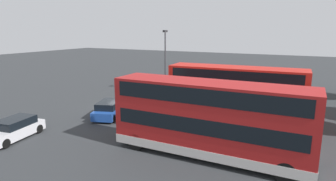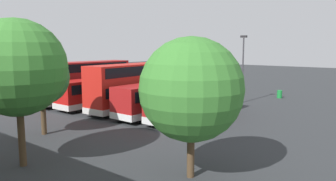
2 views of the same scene
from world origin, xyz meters
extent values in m
plane|color=#2D3033|center=(0.00, 0.00, 0.00)|extent=(140.00, 140.00, 0.00)
cube|color=#A51919|center=(-7.18, 10.81, 1.65)|extent=(2.60, 10.51, 2.60)
cube|color=silver|center=(-7.18, 10.81, 0.62)|extent=(2.64, 10.55, 0.55)
cube|color=black|center=(-7.18, 10.81, 2.25)|extent=(2.66, 9.71, 0.90)
cube|color=black|center=(-7.20, 5.53, 2.25)|extent=(2.25, 0.07, 1.10)
cylinder|color=black|center=(-6.07, 6.96, 0.55)|extent=(0.31, 1.10, 1.10)
cylinder|color=black|center=(-8.32, 6.97, 0.55)|extent=(0.31, 1.10, 1.10)
cylinder|color=black|center=(-6.03, 14.66, 0.55)|extent=(0.31, 1.10, 1.10)
cylinder|color=black|center=(-8.28, 14.67, 0.55)|extent=(0.31, 1.10, 1.10)
cube|color=#A51919|center=(-3.80, 11.10, 1.65)|extent=(2.60, 10.49, 2.60)
cube|color=silver|center=(-3.80, 11.10, 0.62)|extent=(2.64, 10.53, 0.55)
cube|color=black|center=(-3.80, 11.10, 2.25)|extent=(2.66, 9.69, 0.90)
cube|color=black|center=(-3.83, 5.83, 2.25)|extent=(2.25, 0.07, 1.10)
cylinder|color=black|center=(-2.70, 7.26, 0.55)|extent=(0.31, 1.10, 1.10)
cylinder|color=black|center=(-4.95, 7.27, 0.55)|extent=(0.31, 1.10, 1.10)
cylinder|color=black|center=(-2.66, 14.93, 0.55)|extent=(0.31, 1.10, 1.10)
cylinder|color=black|center=(-4.91, 14.94, 0.55)|extent=(0.31, 1.10, 1.10)
cube|color=red|center=(-0.19, 11.07, 2.45)|extent=(3.07, 10.99, 4.20)
cube|color=silver|center=(-0.19, 11.07, 0.62)|extent=(3.12, 11.03, 0.55)
cube|color=black|center=(-0.19, 11.07, 2.25)|extent=(3.10, 10.19, 0.90)
cube|color=black|center=(-0.19, 11.07, 3.95)|extent=(3.10, 10.19, 0.90)
cube|color=black|center=(0.08, 5.61, 2.25)|extent=(2.25, 0.17, 1.10)
cylinder|color=black|center=(1.13, 7.09, 0.55)|extent=(0.35, 1.11, 1.10)
cylinder|color=black|center=(-1.12, 6.98, 0.55)|extent=(0.35, 1.11, 1.10)
cylinder|color=black|center=(0.74, 15.16, 0.55)|extent=(0.35, 1.11, 1.10)
cylinder|color=black|center=(-1.51, 15.05, 0.55)|extent=(0.35, 1.11, 1.10)
cube|color=#B71411|center=(3.73, 10.99, 1.65)|extent=(2.68, 11.94, 2.60)
cube|color=silver|center=(3.73, 10.99, 0.62)|extent=(2.72, 11.98, 0.55)
cube|color=black|center=(3.73, 10.99, 2.25)|extent=(2.73, 11.14, 0.90)
cube|color=black|center=(3.80, 5.00, 2.25)|extent=(2.25, 0.09, 1.10)
cylinder|color=black|center=(4.91, 6.45, 0.55)|extent=(0.31, 1.10, 1.10)
cylinder|color=black|center=(2.66, 6.42, 0.55)|extent=(0.31, 1.10, 1.10)
cylinder|color=black|center=(4.81, 15.56, 0.55)|extent=(0.31, 1.10, 1.10)
cylinder|color=black|center=(2.56, 15.53, 0.55)|extent=(0.31, 1.10, 1.10)
cube|color=#A51919|center=(7.25, 11.40, 2.45)|extent=(2.67, 11.62, 4.20)
cube|color=silver|center=(7.25, 11.40, 0.62)|extent=(2.71, 11.66, 0.55)
cube|color=black|center=(7.25, 11.40, 2.25)|extent=(2.72, 10.82, 0.90)
cube|color=black|center=(7.25, 11.40, 3.95)|extent=(2.72, 10.82, 0.90)
cube|color=black|center=(7.31, 5.57, 2.25)|extent=(2.25, 0.08, 1.10)
cylinder|color=black|center=(8.42, 7.01, 0.55)|extent=(0.31, 1.10, 1.10)
cylinder|color=black|center=(6.17, 6.99, 0.55)|extent=(0.31, 1.10, 1.10)
cylinder|color=black|center=(8.33, 15.81, 0.55)|extent=(0.31, 1.10, 1.10)
cylinder|color=black|center=(6.08, 15.79, 0.55)|extent=(0.31, 1.10, 1.10)
cube|color=#1E479E|center=(3.54, 1.05, 0.53)|extent=(4.74, 3.15, 0.70)
cube|color=black|center=(3.73, 1.12, 1.15)|extent=(3.03, 2.42, 0.55)
cylinder|color=black|center=(2.29, -0.23, 0.32)|extent=(0.68, 0.42, 0.64)
cylinder|color=black|center=(1.77, 1.28, 0.32)|extent=(0.68, 0.42, 0.64)
cylinder|color=black|center=(5.31, 0.82, 0.32)|extent=(0.68, 0.42, 0.64)
cylinder|color=black|center=(4.78, 2.33, 0.32)|extent=(0.68, 0.42, 0.64)
cube|color=silver|center=(10.78, -1.61, 0.53)|extent=(4.37, 2.44, 0.70)
cube|color=black|center=(10.58, -1.64, 1.15)|extent=(2.71, 2.02, 0.55)
cylinder|color=black|center=(12.10, -0.58, 0.32)|extent=(0.67, 0.32, 0.64)
cylinder|color=black|center=(9.20, -1.06, 0.32)|extent=(0.67, 0.32, 0.64)
cylinder|color=black|center=(9.46, -2.64, 0.32)|extent=(0.67, 0.32, 0.64)
cylinder|color=#38383D|center=(-7.09, 0.94, 3.59)|extent=(0.16, 0.16, 7.18)
cube|color=#262628|center=(-7.09, 0.94, 7.33)|extent=(0.70, 0.30, 0.24)
cylinder|color=#197F33|center=(-9.29, -4.95, 0.47)|extent=(0.60, 0.60, 0.95)
camera|label=1|loc=(22.40, 16.50, 7.47)|focal=30.16mm
camera|label=2|loc=(-22.19, 33.57, 6.23)|focal=33.86mm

